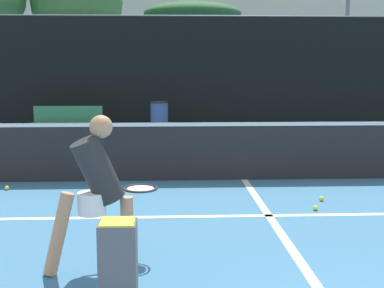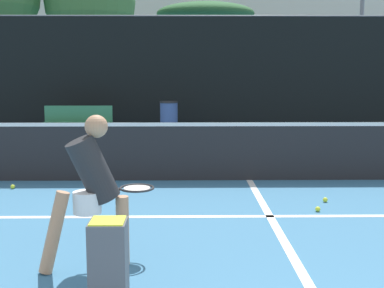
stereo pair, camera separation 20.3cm
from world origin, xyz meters
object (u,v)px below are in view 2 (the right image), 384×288
(player_practicing, at_px, (93,185))
(courtside_bench, at_px, (78,121))
(trash_bin, at_px, (169,120))
(parked_car, at_px, (299,105))
(ball_hopper, at_px, (109,263))

(player_practicing, bearing_deg, courtside_bench, 84.32)
(trash_bin, relative_size, parked_car, 0.22)
(parked_car, bearing_deg, player_practicing, -109.89)
(trash_bin, xyz_separation_m, parked_car, (4.16, 4.02, 0.09))
(player_practicing, distance_m, trash_bin, 8.71)
(courtside_bench, bearing_deg, player_practicing, -77.52)
(courtside_bench, height_order, parked_car, parked_car)
(player_practicing, height_order, courtside_bench, player_practicing)
(player_practicing, xyz_separation_m, ball_hopper, (0.26, -0.88, -0.41))
(ball_hopper, distance_m, courtside_bench, 9.76)
(ball_hopper, bearing_deg, player_practicing, 106.50)
(courtside_bench, distance_m, parked_car, 7.62)
(ball_hopper, xyz_separation_m, trash_bin, (0.18, 9.57, 0.12))
(trash_bin, bearing_deg, courtside_bench, -179.07)
(ball_hopper, bearing_deg, parked_car, 72.29)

